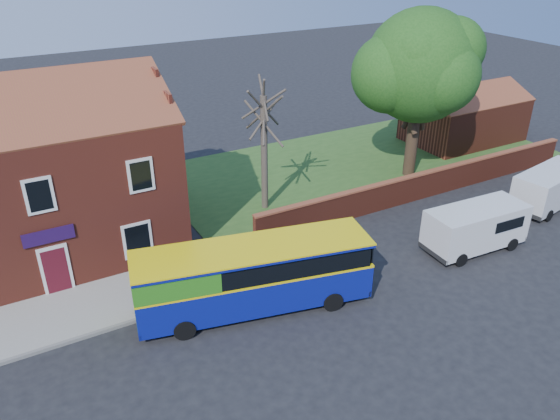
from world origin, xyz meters
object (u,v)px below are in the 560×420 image
van_near (476,226)px  large_tree (419,69)px  bus (246,275)px  van_far (550,187)px

van_near → large_tree: bearing=72.0°
bus → large_tree: size_ratio=0.96×
van_near → van_far: size_ratio=0.98×
van_far → large_tree: (-3.68, 7.31, 5.38)m
van_near → van_far: bearing=13.4°
van_far → bus: bearing=170.5°
bus → van_near: size_ratio=1.91×
van_far → large_tree: bearing=106.7°
bus → large_tree: (14.93, 7.47, 4.96)m
large_tree → van_near: bearing=-111.3°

